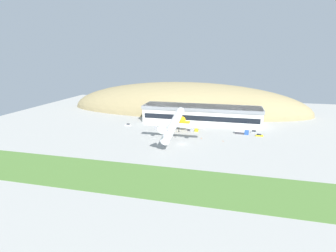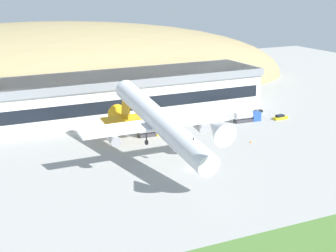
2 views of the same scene
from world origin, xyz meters
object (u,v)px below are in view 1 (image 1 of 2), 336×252
(traffic_cone_0, at_px, (201,138))
(traffic_cone_1, at_px, (223,141))
(service_car_1, at_px, (128,125))
(fuel_truck, at_px, (242,132))
(box_truck, at_px, (193,129))
(terminal_building, at_px, (201,113))
(service_car_0, at_px, (254,132))
(service_car_2, at_px, (259,135))
(cargo_airplane, at_px, (174,124))

(traffic_cone_0, distance_m, traffic_cone_1, 13.27)
(traffic_cone_0, bearing_deg, service_car_1, 161.91)
(fuel_truck, relative_size, box_truck, 1.18)
(fuel_truck, xyz_separation_m, traffic_cone_1, (-11.20, -17.77, -1.21))
(terminal_building, xyz_separation_m, traffic_cone_0, (4.69, -38.61, -7.02))
(terminal_building, bearing_deg, service_car_0, -25.77)
(service_car_2, bearing_deg, fuel_truck, 167.71)
(terminal_building, height_order, fuel_truck, terminal_building)
(service_car_1, relative_size, box_truck, 0.59)
(service_car_1, bearing_deg, service_car_2, -2.92)
(service_car_0, distance_m, box_truck, 40.03)
(cargo_airplane, distance_m, service_car_0, 56.03)
(service_car_1, distance_m, box_truck, 47.70)
(box_truck, distance_m, traffic_cone_0, 16.84)
(terminal_building, xyz_separation_m, fuel_truck, (29.00, -22.96, -5.81))
(fuel_truck, bearing_deg, traffic_cone_1, -122.22)
(service_car_2, bearing_deg, service_car_0, 108.77)
(terminal_building, bearing_deg, service_car_2, -32.63)
(cargo_airplane, relative_size, service_car_0, 12.55)
(service_car_0, height_order, service_car_1, service_car_0)
(service_car_0, distance_m, service_car_1, 87.25)
(service_car_1, xyz_separation_m, service_car_2, (89.72, -4.58, 0.00))
(service_car_0, bearing_deg, traffic_cone_0, -147.12)
(terminal_building, distance_m, box_truck, 24.40)
(cargo_airplane, distance_m, box_truck, 25.04)
(fuel_truck, bearing_deg, terminal_building, 141.63)
(service_car_0, xyz_separation_m, traffic_cone_0, (-32.19, -20.81, -0.35))
(fuel_truck, distance_m, box_truck, 31.73)
(terminal_building, xyz_separation_m, cargo_airplane, (-10.82, -45.66, 2.71))
(service_car_0, xyz_separation_m, service_car_1, (-87.20, -2.84, -0.05))
(terminal_building, xyz_separation_m, traffic_cone_1, (17.80, -40.73, -7.02))
(service_car_2, xyz_separation_m, box_truck, (-42.12, 1.68, 0.94))
(cargo_airplane, bearing_deg, service_car_1, 147.65)
(service_car_2, height_order, traffic_cone_1, service_car_2)
(cargo_airplane, relative_size, traffic_cone_1, 93.12)
(fuel_truck, height_order, traffic_cone_0, fuel_truck)
(cargo_airplane, relative_size, service_car_1, 13.00)
(service_car_0, bearing_deg, cargo_airplane, -149.71)
(service_car_2, relative_size, fuel_truck, 0.55)
(traffic_cone_0, bearing_deg, box_truck, 116.21)
(service_car_2, relative_size, traffic_cone_0, 7.95)
(service_car_1, bearing_deg, cargo_airplane, -32.35)
(cargo_airplane, xyz_separation_m, traffic_cone_0, (15.51, 7.05, -9.73))
(cargo_airplane, xyz_separation_m, service_car_0, (47.70, 27.86, -9.38))
(terminal_building, relative_size, box_truck, 12.23)
(terminal_building, xyz_separation_m, service_car_1, (-50.32, -20.65, -6.72))
(service_car_1, height_order, traffic_cone_0, service_car_1)
(terminal_building, height_order, traffic_cone_0, terminal_building)
(fuel_truck, xyz_separation_m, traffic_cone_0, (-24.31, -15.65, -1.21))
(service_car_0, bearing_deg, traffic_cone_1, -129.78)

